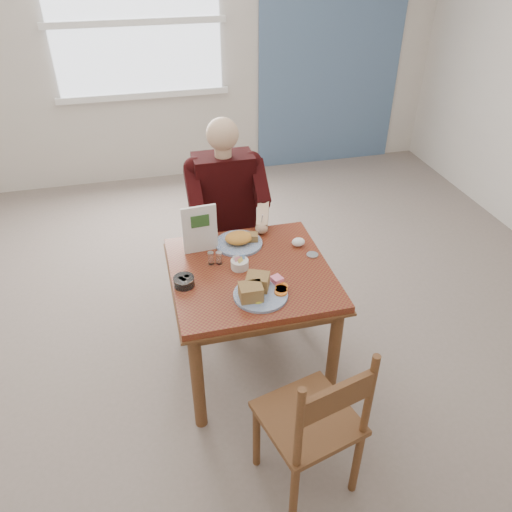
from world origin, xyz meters
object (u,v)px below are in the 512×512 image
object	(u,v)px
chair_near	(314,424)
diner	(226,203)
chair_far	(226,238)
far_plate	(240,240)
near_plate	(258,290)
table	(251,285)

from	to	relation	value
chair_near	diner	bearing A→B (deg)	93.17
chair_far	far_plate	size ratio (longest dim) A/B	2.78
near_plate	chair_far	bearing A→B (deg)	89.23
table	diner	size ratio (longest dim) A/B	0.66
chair_far	near_plate	world-z (taller)	chair_far
chair_near	near_plate	world-z (taller)	chair_near
chair_near	near_plate	distance (m)	0.73
table	diner	bearing A→B (deg)	90.00
chair_near	far_plate	world-z (taller)	chair_near
table	chair_near	world-z (taller)	chair_near
diner	far_plate	bearing A→B (deg)	-90.36
chair_far	diner	xyz separation A→B (m)	(0.00, -0.09, 0.33)
chair_far	far_plate	distance (m)	0.60
far_plate	table	bearing A→B (deg)	-89.46
table	chair_far	distance (m)	0.81
chair_far	diner	distance (m)	0.34
table	chair_near	size ratio (longest dim) A/B	0.97
chair_far	chair_near	distance (m)	1.69
far_plate	diner	bearing A→B (deg)	89.64
near_plate	far_plate	xyz separation A→B (m)	(0.01, 0.51, -0.01)
far_plate	chair_near	bearing A→B (deg)	-85.55
table	chair_far	bearing A→B (deg)	90.00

